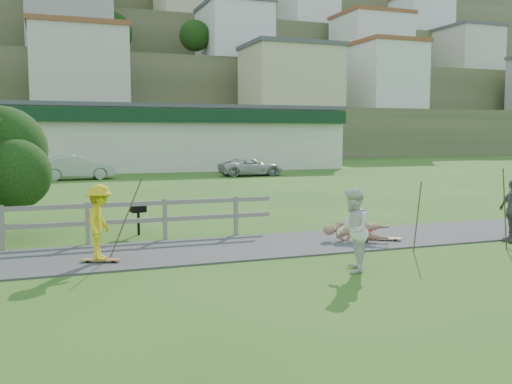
% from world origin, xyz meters
% --- Properties ---
extents(ground, '(260.00, 260.00, 0.00)m').
position_xyz_m(ground, '(0.00, 0.00, 0.00)').
color(ground, '#2A5919').
rests_on(ground, ground).
extents(path, '(34.00, 3.00, 0.04)m').
position_xyz_m(path, '(0.00, 1.50, 0.02)').
color(path, '#3E3E41').
rests_on(path, ground).
extents(strip_mall, '(32.50, 10.75, 5.10)m').
position_xyz_m(strip_mall, '(4.00, 34.94, 2.58)').
color(strip_mall, beige).
rests_on(strip_mall, ground).
extents(hillside, '(220.00, 67.00, 47.50)m').
position_xyz_m(hillside, '(0.00, 91.31, 14.41)').
color(hillside, '#4A5532').
rests_on(hillside, ground).
extents(skater_rider, '(0.91, 1.20, 1.64)m').
position_xyz_m(skater_rider, '(-1.89, 0.90, 0.82)').
color(skater_rider, yellow).
rests_on(skater_rider, ground).
extents(skater_fallen, '(1.28, 1.61, 0.61)m').
position_xyz_m(skater_fallen, '(4.57, 1.11, 0.31)').
color(skater_fallen, '#AB785E').
rests_on(skater_fallen, ground).
extents(spectator_a, '(0.97, 1.05, 1.72)m').
position_xyz_m(spectator_a, '(2.91, -1.62, 0.86)').
color(spectator_a, silver).
rests_on(spectator_a, ground).
extents(car_silver, '(4.72, 2.00, 1.52)m').
position_xyz_m(car_silver, '(-1.23, 25.47, 0.76)').
color(car_silver, '#A1A5A9').
rests_on(car_silver, ground).
extents(car_white, '(4.39, 2.06, 1.21)m').
position_xyz_m(car_white, '(10.13, 24.88, 0.61)').
color(car_white, beige).
rests_on(car_white, ground).
extents(bbq, '(0.45, 0.37, 0.85)m').
position_xyz_m(bbq, '(-0.57, 4.25, 0.43)').
color(bbq, black).
rests_on(bbq, ground).
extents(longboard_rider, '(0.85, 0.49, 0.09)m').
position_xyz_m(longboard_rider, '(-1.89, 0.90, 0.05)').
color(longboard_rider, olive).
rests_on(longboard_rider, ground).
extents(longboard_fallen, '(0.85, 0.66, 0.10)m').
position_xyz_m(longboard_fallen, '(5.37, 1.01, 0.05)').
color(longboard_fallen, olive).
rests_on(longboard_fallen, ground).
extents(helmet, '(0.27, 0.27, 0.27)m').
position_xyz_m(helmet, '(5.17, 1.46, 0.14)').
color(helmet, '#B10C1A').
rests_on(helmet, ground).
extents(pole_rider, '(0.03, 0.03, 1.97)m').
position_xyz_m(pole_rider, '(-1.29, 1.30, 0.98)').
color(pole_rider, '#533A21').
rests_on(pole_rider, ground).
extents(pole_spec_left, '(0.03, 0.03, 1.71)m').
position_xyz_m(pole_spec_left, '(5.39, -0.37, 0.86)').
color(pole_spec_left, '#533A21').
rests_on(pole_spec_left, ground).
extents(pole_spec_right, '(0.03, 0.03, 2.02)m').
position_xyz_m(pole_spec_right, '(7.47, -0.97, 1.01)').
color(pole_spec_right, '#533A21').
rests_on(pole_spec_right, ground).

